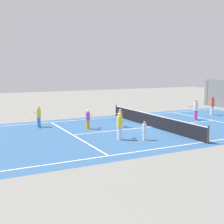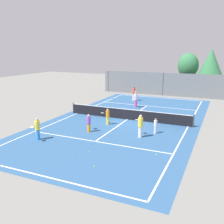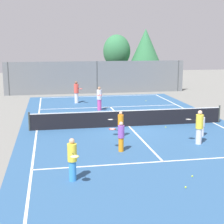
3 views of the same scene
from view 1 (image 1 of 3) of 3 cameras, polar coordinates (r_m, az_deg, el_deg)
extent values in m
plane|color=slate|center=(23.26, 7.56, -2.84)|extent=(80.00, 80.00, 0.00)
cube|color=#2D5684|center=(23.26, 7.56, -2.83)|extent=(13.00, 25.00, 0.00)
cube|color=white|center=(27.89, 1.17, -0.92)|extent=(0.10, 24.00, 0.01)
cube|color=white|center=(19.09, 16.96, -5.53)|extent=(0.10, 24.00, 0.01)
cube|color=white|center=(20.40, -7.49, -4.37)|extent=(11.00, 0.10, 0.01)
cube|color=white|center=(27.34, 18.70, -1.54)|extent=(11.00, 0.10, 0.01)
cube|color=white|center=(23.26, 7.56, -2.82)|extent=(0.10, 12.80, 0.01)
cylinder|color=#333833|center=(28.16, 0.79, 0.28)|extent=(0.10, 0.10, 1.10)
cylinder|color=#333833|center=(18.69, 17.88, -4.15)|extent=(0.10, 0.10, 1.10)
cube|color=black|center=(23.17, 7.58, -1.68)|extent=(11.80, 0.03, 0.95)
cube|color=white|center=(23.10, 7.61, -0.46)|extent=(11.80, 0.04, 0.05)
cylinder|color=#3F4447|center=(38.47, 17.75, 3.58)|extent=(0.12, 0.12, 3.20)
cylinder|color=#D14799|center=(27.29, 15.64, -0.56)|extent=(0.30, 0.30, 0.83)
cylinder|color=silver|center=(27.18, 15.70, 1.06)|extent=(0.38, 0.38, 0.73)
sphere|color=#A37556|center=(27.13, 15.74, 2.05)|extent=(0.22, 0.22, 0.22)
cylinder|color=black|center=(26.98, 15.12, 1.11)|extent=(0.05, 0.20, 0.03)
torus|color=red|center=(26.84, 14.68, 1.09)|extent=(0.37, 0.37, 0.03)
cylinder|color=silver|center=(26.84, 14.68, 1.09)|extent=(0.31, 0.31, 0.00)
cylinder|color=silver|center=(18.86, 6.19, -4.52)|extent=(0.21, 0.21, 0.56)
cylinder|color=silver|center=(18.75, 6.21, -2.95)|extent=(0.26, 0.26, 0.49)
sphere|color=#A37556|center=(18.69, 6.23, -1.98)|extent=(0.15, 0.15, 0.15)
cylinder|color=silver|center=(18.83, 1.46, -4.12)|extent=(0.29, 0.29, 0.80)
cylinder|color=yellow|center=(18.69, 1.47, -1.86)|extent=(0.37, 0.37, 0.70)
sphere|color=beige|center=(18.61, 1.47, -0.46)|extent=(0.22, 0.22, 0.22)
cylinder|color=black|center=(19.00, 1.76, -1.59)|extent=(0.16, 0.16, 0.03)
torus|color=black|center=(19.23, 1.97, -1.47)|extent=(0.47, 0.47, 0.03)
cylinder|color=silver|center=(19.23, 1.97, -1.47)|extent=(0.39, 0.39, 0.00)
cylinder|color=yellow|center=(22.88, 1.57, -2.12)|extent=(0.24, 0.24, 0.65)
cylinder|color=orange|center=(22.78, 1.57, -0.60)|extent=(0.30, 0.30, 0.57)
sphere|color=tan|center=(22.73, 1.58, 0.34)|extent=(0.18, 0.18, 0.18)
cylinder|color=black|center=(23.05, 1.30, -0.42)|extent=(0.20, 0.05, 0.03)
torus|color=black|center=(23.28, 1.07, -0.33)|extent=(0.37, 0.37, 0.03)
cylinder|color=silver|center=(23.28, 1.07, -0.33)|extent=(0.31, 0.31, 0.00)
cylinder|color=orange|center=(22.28, -4.61, -2.40)|extent=(0.24, 0.24, 0.67)
cylinder|color=purple|center=(22.18, -4.63, -0.82)|extent=(0.31, 0.31, 0.58)
sphere|color=beige|center=(22.12, -4.64, 0.16)|extent=(0.18, 0.18, 0.18)
cylinder|color=black|center=(22.43, -4.25, -0.63)|extent=(0.15, 0.18, 0.03)
torus|color=red|center=(22.65, -3.94, -0.55)|extent=(0.46, 0.46, 0.03)
cylinder|color=silver|center=(22.65, -3.94, -0.55)|extent=(0.39, 0.39, 0.00)
cylinder|color=silver|center=(30.67, 18.51, 0.28)|extent=(0.31, 0.31, 0.86)
cylinder|color=#E54C3F|center=(30.57, 18.58, 1.77)|extent=(0.39, 0.39, 0.75)
sphere|color=brown|center=(30.53, 18.62, 2.69)|extent=(0.23, 0.23, 0.23)
cylinder|color=black|center=(30.23, 18.43, 1.78)|extent=(0.13, 0.19, 0.03)
torus|color=red|center=(29.99, 18.32, 1.74)|extent=(0.45, 0.45, 0.03)
cylinder|color=silver|center=(29.99, 18.32, 1.74)|extent=(0.38, 0.38, 0.00)
cylinder|color=#388CD8|center=(23.69, -13.78, -1.87)|extent=(0.28, 0.28, 0.76)
cylinder|color=yellow|center=(23.58, -13.84, -0.17)|extent=(0.35, 0.35, 0.66)
sphere|color=tan|center=(23.53, -13.87, 0.87)|extent=(0.20, 0.20, 0.20)
cylinder|color=black|center=(23.49, -14.60, -0.15)|extent=(0.04, 0.20, 0.03)
torus|color=yellow|center=(23.42, -15.18, -0.20)|extent=(0.35, 0.35, 0.03)
cylinder|color=silver|center=(23.42, -15.18, -0.20)|extent=(0.29, 0.29, 0.00)
cube|color=red|center=(22.27, 12.14, -2.97)|extent=(0.47, 0.28, 0.36)
sphere|color=#CCE533|center=(22.30, 12.01, -2.39)|extent=(0.07, 0.07, 0.07)
sphere|color=#CCE533|center=(22.18, 12.39, -2.46)|extent=(0.07, 0.07, 0.07)
sphere|color=#CCE533|center=(19.36, -12.11, -5.08)|extent=(0.07, 0.07, 0.07)
sphere|color=#CCE533|center=(16.04, -3.99, -7.68)|extent=(0.07, 0.07, 0.07)
sphere|color=#CCE533|center=(21.16, 9.13, -3.87)|extent=(0.07, 0.07, 0.07)
sphere|color=#CCE533|center=(17.75, -16.52, -6.44)|extent=(0.07, 0.07, 0.07)
sphere|color=#CCE533|center=(24.65, 12.67, -2.26)|extent=(0.07, 0.07, 0.07)
sphere|color=#CCE533|center=(19.77, -15.13, -4.91)|extent=(0.07, 0.07, 0.07)
camera|label=2|loc=(13.81, -66.19, 11.46)|focal=40.70mm
camera|label=3|loc=(24.45, -43.43, 7.42)|focal=54.92mm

